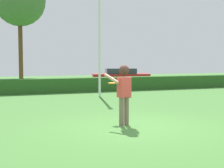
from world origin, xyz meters
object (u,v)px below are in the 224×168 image
Objects in this scene: oak_tree at (20,1)px; frisbee at (112,83)px; person at (124,88)px; parked_car_red at (121,76)px; lamppost at (99,38)px.

frisbee is at bearing -85.13° from oak_tree.
person reaches higher than parked_car_red.
person is at bearing -85.17° from oak_tree.
frisbee is 0.05× the size of parked_car_red.
parked_car_red is (5.66, 14.24, -0.41)m from person.
person is at bearing -111.68° from parked_car_red.
frisbee is at bearing -105.14° from lamppost.
frisbee is 0.04× the size of lamppost.
lamppost is at bearing -71.05° from oak_tree.
parked_car_red is at bearing 66.89° from frisbee.
lamppost is at bearing 74.86° from frisbee.
frisbee is 14.58m from parked_car_red.
person is 0.39× the size of parked_car_red.
frisbee is at bearing 94.04° from person.
person is 0.32× the size of lamppost.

